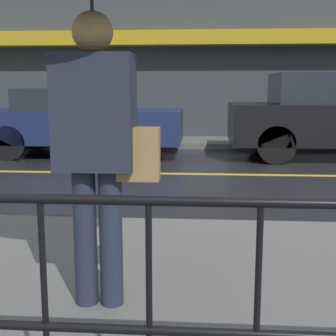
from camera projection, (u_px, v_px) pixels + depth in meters
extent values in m
plane|color=black|center=(214.00, 174.00, 7.60)|extent=(80.00, 80.00, 0.00)
cube|color=#60605E|center=(232.00, 296.00, 3.04)|extent=(28.00, 3.10, 0.13)
cube|color=#60605E|center=(211.00, 142.00, 11.43)|extent=(28.00, 1.65, 0.13)
cube|color=gold|center=(214.00, 174.00, 7.60)|extent=(25.20, 0.12, 0.01)
cube|color=#383D42|center=(212.00, 18.00, 11.87)|extent=(28.00, 0.30, 6.26)
cube|color=#B79319|center=(212.00, 38.00, 11.54)|extent=(16.80, 0.55, 0.35)
cylinder|color=black|center=(261.00, 203.00, 1.60)|extent=(12.00, 0.04, 0.04)
cylinder|color=black|center=(256.00, 334.00, 1.68)|extent=(12.00, 0.04, 0.04)
cylinder|color=black|center=(45.00, 315.00, 1.73)|extent=(0.02, 0.02, 0.89)
cylinder|color=black|center=(149.00, 319.00, 1.70)|extent=(0.02, 0.02, 0.89)
cylinder|color=black|center=(257.00, 323.00, 1.67)|extent=(0.02, 0.02, 0.89)
cylinder|color=#23283D|center=(85.00, 237.00, 2.74)|extent=(0.13, 0.13, 0.81)
cylinder|color=#23283D|center=(111.00, 238.00, 2.73)|extent=(0.13, 0.13, 0.81)
cube|color=#232838|center=(95.00, 112.00, 2.61)|extent=(0.44, 0.26, 0.64)
sphere|color=tan|center=(93.00, 32.00, 2.53)|extent=(0.22, 0.22, 0.22)
cylinder|color=#262628|center=(93.00, 45.00, 2.54)|extent=(0.02, 0.02, 0.73)
cube|color=#9E7A47|center=(138.00, 154.00, 2.63)|extent=(0.24, 0.12, 0.30)
cube|color=#19234C|center=(83.00, 126.00, 9.65)|extent=(4.08, 1.71, 0.65)
cube|color=#1E2328|center=(74.00, 99.00, 9.57)|extent=(2.12, 1.57, 0.43)
cylinder|color=black|center=(148.00, 136.00, 10.33)|extent=(0.67, 0.22, 0.67)
cylinder|color=black|center=(139.00, 144.00, 8.87)|extent=(0.67, 0.22, 0.67)
cylinder|color=black|center=(37.00, 135.00, 10.52)|extent=(0.67, 0.22, 0.67)
cylinder|color=black|center=(10.00, 143.00, 9.05)|extent=(0.67, 0.22, 0.67)
cube|color=#1E2328|center=(330.00, 89.00, 9.16)|extent=(2.18, 1.75, 0.59)
cylinder|color=black|center=(264.00, 135.00, 10.24)|extent=(0.71, 0.22, 0.71)
cylinder|color=black|center=(276.00, 145.00, 8.59)|extent=(0.71, 0.22, 0.71)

